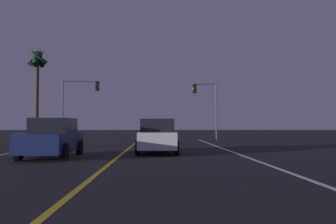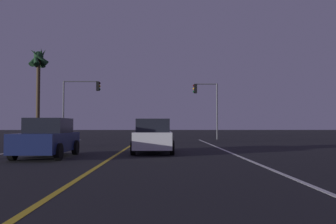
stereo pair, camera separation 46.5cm
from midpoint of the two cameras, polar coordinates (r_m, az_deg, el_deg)
lane_edge_right at (r=14.70m, az=12.79°, el=-7.51°), size 0.16×38.89×0.01m
lane_center_divider at (r=14.38m, az=-9.60°, el=-7.65°), size 0.16×38.89×0.01m
car_lead_same_lane at (r=17.75m, az=-2.49°, el=-3.97°), size 2.02×4.30×1.70m
car_oncoming at (r=16.18m, az=-18.96°, el=-4.04°), size 2.02×4.30×1.70m
traffic_light_near_right at (r=34.50m, az=5.63°, el=2.22°), size 2.42×0.36×5.43m
traffic_light_near_left at (r=35.10m, az=-14.34°, el=2.56°), size 3.63×0.36×5.66m
palm_tree_left_far at (r=36.78m, az=-20.69°, el=7.03°), size 2.00×1.99×8.95m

